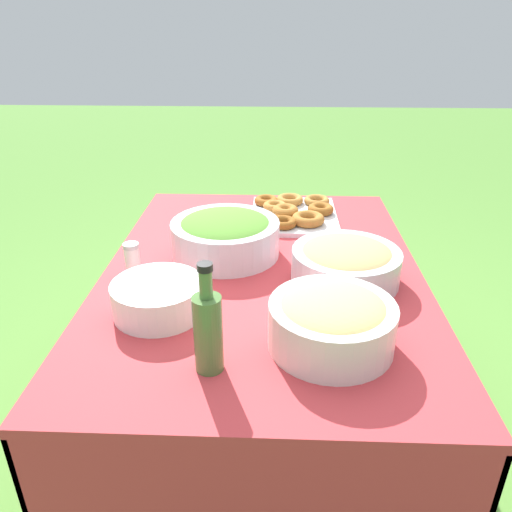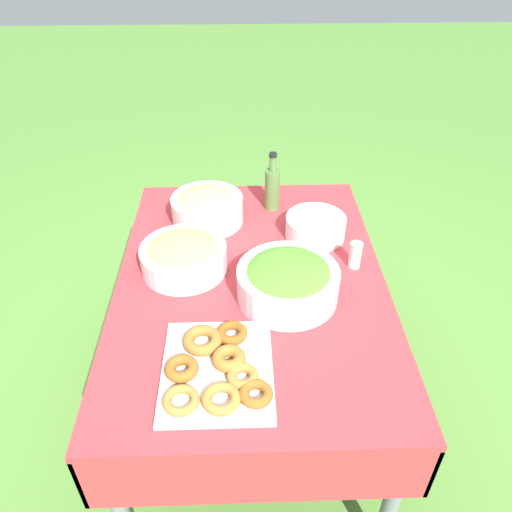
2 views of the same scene
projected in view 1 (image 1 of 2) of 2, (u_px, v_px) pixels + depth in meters
The scene contains 9 objects.
ground_plane at pixel (261, 441), 1.78m from camera, with size 14.00×14.00×0.00m, color #568C38.
picnic_table at pixel (262, 295), 1.51m from camera, with size 1.31×0.93×0.70m.
salad_bowl at pixel (225, 234), 1.53m from camera, with size 0.33×0.33×0.13m.
pasta_bowl at pixel (332, 320), 1.10m from camera, with size 0.28×0.28×0.13m.
donut_platter at pixel (294, 212), 1.83m from camera, with size 0.36×0.33×0.05m.
plate_stack at pixel (158, 298), 1.24m from camera, with size 0.23×0.23×0.08m.
olive_oil_bottle at pixel (208, 330), 1.02m from camera, with size 0.06×0.06×0.25m.
bread_bowl at pixel (346, 262), 1.38m from camera, with size 0.30×0.30×0.11m.
salt_shaker at pixel (132, 259), 1.41m from camera, with size 0.04×0.04×0.10m.
Camera 1 is at (1.31, 0.03, 1.38)m, focal length 35.00 mm.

